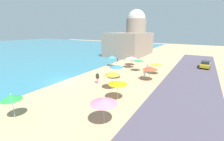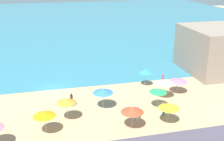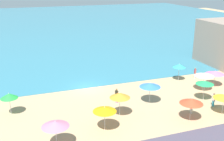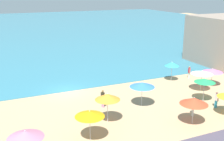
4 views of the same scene
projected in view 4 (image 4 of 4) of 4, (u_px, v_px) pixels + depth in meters
ground_plane at (67, 92)px, 31.74m from camera, size 160.00×160.00×0.00m
sea at (16, 29)px, 79.96m from camera, size 150.00×110.00×0.05m
beach_umbrella_0 at (202, 72)px, 31.35m from camera, size 2.46×2.46×2.46m
beach_umbrella_1 at (194, 101)px, 23.57m from camera, size 2.39×2.39×2.48m
beach_umbrella_2 at (25, 134)px, 17.90m from camera, size 2.37×2.37×2.58m
beach_umbrella_3 at (172, 64)px, 34.70m from camera, size 1.82×1.82×2.54m
beach_umbrella_4 at (142, 85)px, 27.29m from camera, size 2.45×2.45×2.52m
beach_umbrella_5 at (108, 97)px, 23.83m from camera, size 2.16×2.16×2.71m
beach_umbrella_6 at (90, 114)px, 20.98m from camera, size 2.27×2.27×2.48m
beach_umbrella_8 at (213, 70)px, 33.28m from camera, size 2.47×2.47×2.14m
beach_umbrella_10 at (205, 81)px, 28.45m from camera, size 2.12×2.12×2.50m
bather_0 at (189, 72)px, 36.16m from camera, size 0.35×0.53×1.61m
bather_1 at (216, 99)px, 27.21m from camera, size 0.25×0.57×1.63m
bather_2 at (193, 106)px, 25.37m from camera, size 0.32×0.55×1.80m
bather_3 at (103, 98)px, 27.29m from camera, size 0.32×0.55×1.78m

